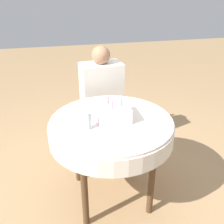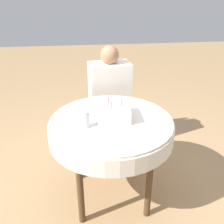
% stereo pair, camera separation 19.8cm
% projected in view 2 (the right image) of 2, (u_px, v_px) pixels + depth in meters
% --- Properties ---
extents(ground_plane, '(12.00, 12.00, 0.00)m').
position_uv_depth(ground_plane, '(111.00, 194.00, 2.35)').
color(ground_plane, '#A37F56').
extents(dining_table, '(0.97, 0.97, 0.76)m').
position_uv_depth(dining_table, '(111.00, 130.00, 2.05)').
color(dining_table, silver).
rests_on(dining_table, ground_plane).
extents(chair, '(0.42, 0.42, 0.93)m').
position_uv_depth(chair, '(108.00, 105.00, 2.86)').
color(chair, '#A37A4C').
rests_on(chair, ground_plane).
extents(person, '(0.43, 0.37, 1.15)m').
position_uv_depth(person, '(110.00, 91.00, 2.69)').
color(person, '#9E7051').
rests_on(person, ground_plane).
extents(birthday_cake, '(0.24, 0.24, 0.17)m').
position_uv_depth(birthday_cake, '(113.00, 113.00, 1.99)').
color(birthday_cake, silver).
rests_on(birthday_cake, dining_table).
extents(drinking_glass, '(0.06, 0.06, 0.13)m').
position_uv_depth(drinking_glass, '(86.00, 119.00, 1.88)').
color(drinking_glass, silver).
rests_on(drinking_glass, dining_table).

